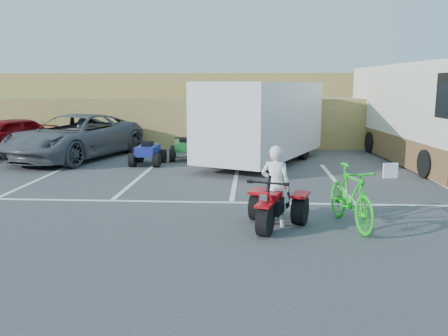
# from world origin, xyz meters

# --- Properties ---
(ground) EXTENTS (100.00, 100.00, 0.00)m
(ground) POSITION_xyz_m (0.00, 0.00, 0.00)
(ground) COLOR #3B3B3E
(ground) RESTS_ON ground
(parking_stripes) EXTENTS (28.00, 5.16, 0.01)m
(parking_stripes) POSITION_xyz_m (0.87, 4.07, 0.00)
(parking_stripes) COLOR white
(parking_stripes) RESTS_ON ground
(grass_embankment) EXTENTS (40.00, 8.50, 3.10)m
(grass_embankment) POSITION_xyz_m (0.00, 15.48, 1.42)
(grass_embankment) COLOR olive
(grass_embankment) RESTS_ON ground
(red_trike_atv) EXTENTS (1.49, 1.72, 0.95)m
(red_trike_atv) POSITION_xyz_m (0.84, 0.60, 0.00)
(red_trike_atv) COLOR #A00910
(red_trike_atv) RESTS_ON ground
(rider) EXTENTS (0.63, 0.51, 1.50)m
(rider) POSITION_xyz_m (0.88, 0.74, 0.75)
(rider) COLOR white
(rider) RESTS_ON ground
(green_dirt_bike) EXTENTS (0.92, 1.97, 1.14)m
(green_dirt_bike) POSITION_xyz_m (2.26, 0.77, 0.57)
(green_dirt_bike) COLOR #14BF19
(green_dirt_bike) RESTS_ON ground
(grey_pickup) EXTENTS (4.08, 6.05, 1.54)m
(grey_pickup) POSITION_xyz_m (-5.73, 8.30, 0.77)
(grey_pickup) COLOR #4D4E55
(grey_pickup) RESTS_ON ground
(red_car) EXTENTS (3.41, 4.43, 1.41)m
(red_car) POSITION_xyz_m (-8.52, 8.68, 0.70)
(red_car) COLOR maroon
(red_car) RESTS_ON ground
(cargo_trailer) EXTENTS (4.38, 6.11, 2.65)m
(cargo_trailer) POSITION_xyz_m (0.78, 7.69, 1.43)
(cargo_trailer) COLOR silver
(cargo_trailer) RESTS_ON ground
(rv_motorhome) EXTENTS (2.89, 9.00, 3.18)m
(rv_motorhome) POSITION_xyz_m (6.15, 8.67, 1.38)
(rv_motorhome) COLOR silver
(rv_motorhome) RESTS_ON ground
(quad_atv_blue) EXTENTS (1.00, 1.32, 0.84)m
(quad_atv_blue) POSITION_xyz_m (-2.92, 7.19, 0.00)
(quad_atv_blue) COLOR navy
(quad_atv_blue) RESTS_ON ground
(quad_atv_green) EXTENTS (1.13, 1.41, 0.84)m
(quad_atv_green) POSITION_xyz_m (-1.91, 8.29, 0.00)
(quad_atv_green) COLOR #166324
(quad_atv_green) RESTS_ON ground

